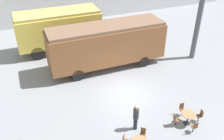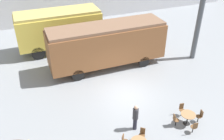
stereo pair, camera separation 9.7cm
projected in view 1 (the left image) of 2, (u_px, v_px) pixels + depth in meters
name	position (u px, v px, depth m)	size (l,w,h in m)	color
ground_plane	(127.00, 93.00, 18.10)	(80.00, 80.00, 0.00)	gray
passenger_coach_vintage	(58.00, 27.00, 22.94)	(7.59, 2.85, 3.75)	#E0C64C
passenger_coach_wooden	(107.00, 43.00, 20.29)	(9.53, 2.71, 3.71)	brown
cafe_table_mid	(188.00, 116.00, 15.19)	(0.90, 0.90, 0.76)	black
cafe_chair_1	(143.00, 133.00, 14.09)	(0.40, 0.41, 0.87)	black
cafe_chair_2	(125.00, 140.00, 13.67)	(0.41, 0.40, 0.87)	black
cafe_chair_4	(200.00, 115.00, 15.40)	(0.37, 0.36, 0.87)	black
cafe_chair_5	(182.00, 108.00, 15.92)	(0.36, 0.37, 0.87)	black
cafe_chair_6	(176.00, 119.00, 15.09)	(0.37, 0.36, 0.87)	black
cafe_chair_7	(195.00, 126.00, 14.56)	(0.36, 0.37, 0.87)	black
visitor_person	(136.00, 116.00, 14.61)	(0.34, 0.34, 1.78)	#262633
support_pillar	(200.00, 15.00, 20.62)	(0.44, 0.44, 8.00)	#4C5156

